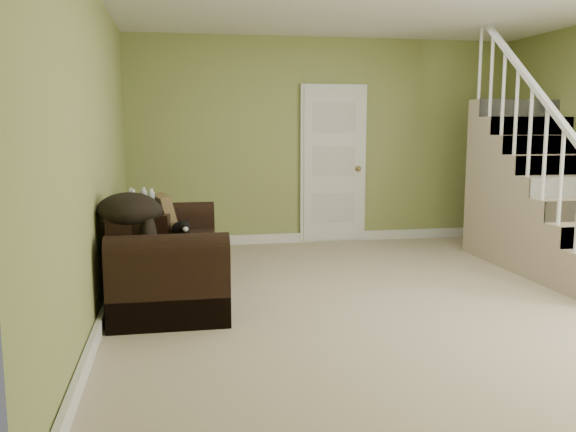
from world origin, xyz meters
name	(u,v)px	position (x,y,z in m)	size (l,w,h in m)	color
floor	(399,299)	(0.00, 0.00, 0.00)	(5.00, 5.50, 0.01)	tan
wall_back	(325,141)	(0.00, 2.75, 1.30)	(5.00, 0.04, 2.60)	#8A944F
wall_left	(96,152)	(-2.50, 0.00, 1.30)	(0.04, 5.50, 2.60)	#8A944F
baseboard_back	(325,237)	(0.00, 2.72, 0.06)	(5.00, 0.04, 0.12)	white
baseboard_left	(107,307)	(-2.47, 0.00, 0.06)	(0.04, 5.50, 0.12)	white
door	(333,164)	(0.10, 2.71, 1.01)	(0.86, 0.12, 2.02)	white
staircase	(545,207)	(1.99, 0.97, 0.64)	(1.00, 2.51, 2.82)	tan
sofa	(165,260)	(-2.02, 0.53, 0.32)	(0.91, 2.11, 0.83)	black
side_table	(145,245)	(-2.22, 1.13, 0.34)	(0.64, 0.64, 0.90)	black
cat	(181,230)	(-1.86, 0.85, 0.53)	(0.25, 0.42, 0.21)	black
banana	(191,248)	(-1.78, 0.22, 0.48)	(0.06, 0.20, 0.06)	yellow
throw_pillow	(166,214)	(-2.00, 1.17, 0.63)	(0.10, 0.40, 0.40)	#543221
throw_blanket	(128,209)	(-2.27, -0.06, 0.86)	(0.47, 0.62, 0.26)	black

